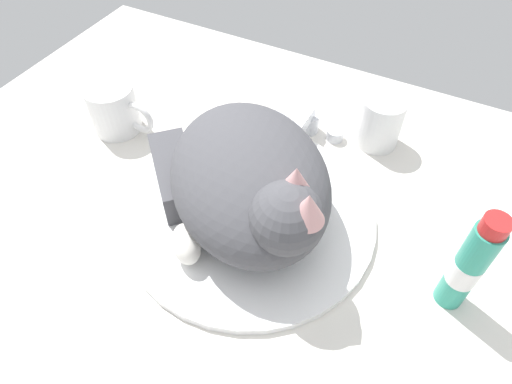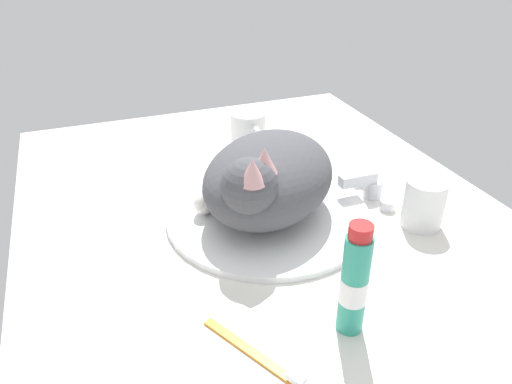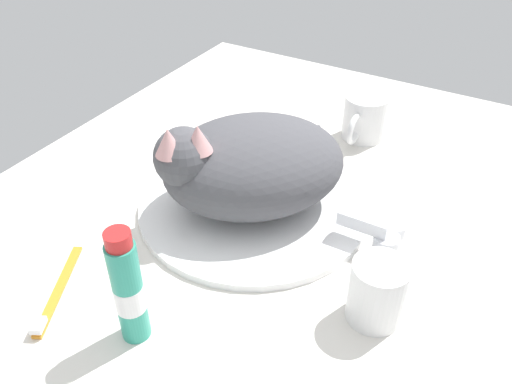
{
  "view_description": "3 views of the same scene",
  "coord_description": "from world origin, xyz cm",
  "px_view_note": "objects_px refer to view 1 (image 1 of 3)",
  "views": [
    {
      "loc": [
        18.4,
        -33.91,
        49.88
      ],
      "look_at": [
        1.12,
        -0.36,
        6.25
      ],
      "focal_mm": 31.35,
      "sensor_mm": 36.0,
      "label": 1
    },
    {
      "loc": [
        65.96,
        -27.21,
        46.14
      ],
      "look_at": [
        -1.38,
        -1.76,
        4.72
      ],
      "focal_mm": 34.59,
      "sensor_mm": 36.0,
      "label": 2
    },
    {
      "loc": [
        55.41,
        32.37,
        50.8
      ],
      "look_at": [
        2.85,
        2.02,
        5.62
      ],
      "focal_mm": 37.53,
      "sensor_mm": 36.0,
      "label": 3
    }
  ],
  "objects_px": {
    "rinse_cup": "(380,122)",
    "coffee_mug": "(115,109)",
    "cat": "(248,182)",
    "toothpaste_bottle": "(469,266)",
    "faucet": "(306,123)"
  },
  "relations": [
    {
      "from": "coffee_mug",
      "to": "rinse_cup",
      "type": "distance_m",
      "value": 0.42
    },
    {
      "from": "coffee_mug",
      "to": "toothpaste_bottle",
      "type": "bearing_deg",
      "value": -6.77
    },
    {
      "from": "toothpaste_bottle",
      "to": "faucet",
      "type": "bearing_deg",
      "value": 144.29
    },
    {
      "from": "faucet",
      "to": "coffee_mug",
      "type": "xyz_separation_m",
      "value": [
        -0.28,
        -0.13,
        0.02
      ]
    },
    {
      "from": "rinse_cup",
      "to": "coffee_mug",
      "type": "bearing_deg",
      "value": -157.25
    },
    {
      "from": "cat",
      "to": "coffee_mug",
      "type": "bearing_deg",
      "value": 165.48
    },
    {
      "from": "coffee_mug",
      "to": "faucet",
      "type": "bearing_deg",
      "value": 24.86
    },
    {
      "from": "cat",
      "to": "toothpaste_bottle",
      "type": "bearing_deg",
      "value": 1.64
    },
    {
      "from": "rinse_cup",
      "to": "toothpaste_bottle",
      "type": "height_order",
      "value": "toothpaste_bottle"
    },
    {
      "from": "faucet",
      "to": "coffee_mug",
      "type": "relative_size",
      "value": 1.06
    },
    {
      "from": "coffee_mug",
      "to": "toothpaste_bottle",
      "type": "xyz_separation_m",
      "value": [
        0.56,
        -0.07,
        0.03
      ]
    },
    {
      "from": "coffee_mug",
      "to": "rinse_cup",
      "type": "relative_size",
      "value": 1.41
    },
    {
      "from": "faucet",
      "to": "rinse_cup",
      "type": "bearing_deg",
      "value": 17.06
    },
    {
      "from": "faucet",
      "to": "cat",
      "type": "height_order",
      "value": "cat"
    },
    {
      "from": "rinse_cup",
      "to": "toothpaste_bottle",
      "type": "distance_m",
      "value": 0.28
    }
  ]
}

